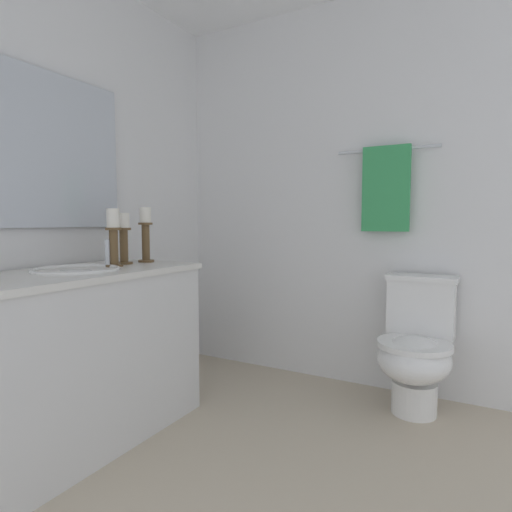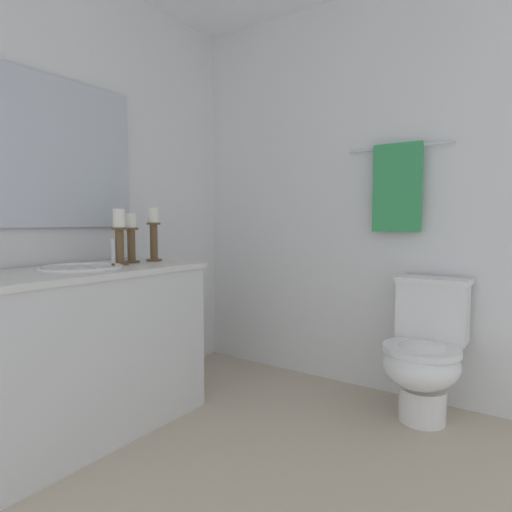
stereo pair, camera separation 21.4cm
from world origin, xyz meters
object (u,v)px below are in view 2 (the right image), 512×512
object	(u,v)px
mirror	(45,151)
candle_holder_mid	(119,235)
toilet	(424,353)
towel_bar	(399,147)
candle_holder_short	(131,237)
sink_basin	(81,276)
vanity_cabinet	(84,351)
towel_near_vanity	(397,188)
candle_holder_tall	(154,233)

from	to	relation	value
mirror	candle_holder_mid	distance (m)	0.57
toilet	towel_bar	distance (m)	1.17
candle_holder_mid	towel_bar	xyz separation A→B (m)	(1.12, 1.10, 0.50)
candle_holder_short	toilet	size ratio (longest dim) A/B	0.37
candle_holder_mid	toilet	distance (m)	1.73
sink_basin	candle_holder_mid	xyz separation A→B (m)	(0.01, 0.22, 0.20)
vanity_cabinet	towel_near_vanity	xyz separation A→B (m)	(1.14, 1.31, 0.84)
mirror	towel_bar	size ratio (longest dim) A/B	1.72
candle_holder_tall	sink_basin	bearing A→B (deg)	-88.01
mirror	towel_bar	world-z (taller)	mirror
mirror	candle_holder_short	size ratio (longest dim) A/B	3.74
candle_holder_tall	towel_bar	world-z (taller)	towel_bar
candle_holder_mid	toilet	bearing A→B (deg)	33.14
sink_basin	candle_holder_short	bearing A→B (deg)	96.06
candle_holder_short	towel_bar	xyz separation A→B (m)	(1.17, 0.99, 0.52)
sink_basin	candle_holder_tall	xyz separation A→B (m)	(-0.02, 0.48, 0.20)
vanity_cabinet	towel_bar	distance (m)	2.05
towel_bar	mirror	bearing A→B (deg)	-136.93
candle_holder_tall	toilet	distance (m)	1.64
candle_holder_tall	towel_near_vanity	bearing A→B (deg)	35.50
candle_holder_tall	candle_holder_short	xyz separation A→B (m)	(-0.02, -0.15, -0.02)
towel_bar	towel_near_vanity	distance (m)	0.24
vanity_cabinet	sink_basin	world-z (taller)	sink_basin
candle_holder_tall	towel_near_vanity	size ratio (longest dim) A/B	0.61
sink_basin	candle_holder_short	size ratio (longest dim) A/B	1.45
sink_basin	candle_holder_mid	distance (m)	0.29
candle_holder_short	candle_holder_mid	size ratio (longest dim) A/B	0.93
mirror	towel_bar	bearing A→B (deg)	43.07
mirror	candle_holder_mid	xyz separation A→B (m)	(0.29, 0.22, -0.44)
towel_bar	candle_holder_short	bearing A→B (deg)	-139.87
mirror	towel_near_vanity	xyz separation A→B (m)	(1.42, 1.31, -0.17)
sink_basin	towel_bar	bearing A→B (deg)	49.33
vanity_cabinet	candle_holder_tall	bearing A→B (deg)	91.98
mirror	towel_near_vanity	world-z (taller)	mirror
vanity_cabinet	candle_holder_tall	distance (m)	0.75
toilet	towel_bar	xyz separation A→B (m)	(-0.23, 0.22, 1.12)
vanity_cabinet	towel_bar	world-z (taller)	towel_bar
toilet	towel_near_vanity	bearing A→B (deg)	138.13
toilet	mirror	bearing A→B (deg)	-146.16
vanity_cabinet	toilet	xyz separation A→B (m)	(1.37, 1.10, -0.05)
towel_near_vanity	toilet	bearing A→B (deg)	-41.87
candle_holder_mid	towel_near_vanity	bearing A→B (deg)	44.04
sink_basin	candle_holder_tall	bearing A→B (deg)	91.99
vanity_cabinet	candle_holder_mid	world-z (taller)	candle_holder_mid
vanity_cabinet	sink_basin	distance (m)	0.37
toilet	towel_bar	bearing A→B (deg)	135.71
sink_basin	candle_holder_tall	distance (m)	0.52
towel_near_vanity	mirror	bearing A→B (deg)	-137.32
vanity_cabinet	towel_bar	size ratio (longest dim) A/B	2.01
towel_near_vanity	sink_basin	bearing A→B (deg)	-131.05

